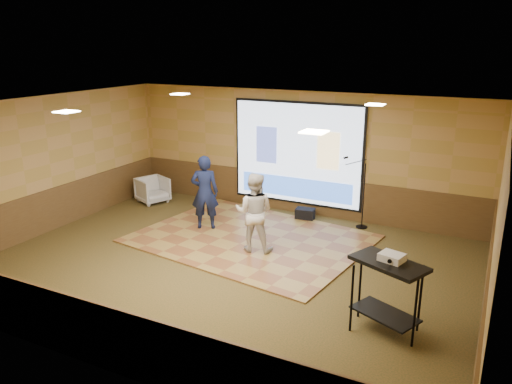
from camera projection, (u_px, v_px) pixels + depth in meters
The scene contains 19 objects.
ground at pixel (228, 264), 9.56m from camera, with size 9.00×9.00×0.00m, color #283217.
room_shell at pixel (226, 158), 8.95m from camera, with size 9.04×7.04×3.02m.
wainscot_back at pixel (296, 194), 12.40m from camera, with size 9.00×0.04×0.95m, color #4E341A.
wainscot_front at pixel (94, 334), 6.44m from camera, with size 9.00×0.04×0.95m, color #4E341A.
wainscot_left at pixel (56, 208), 11.34m from camera, with size 0.04×7.00×0.95m, color #4E341A.
wainscot_right at pixel (486, 292), 7.51m from camera, with size 0.04×7.00×0.95m, color #4E341A.
projector_screen at pixel (297, 155), 12.08m from camera, with size 3.32×0.06×2.52m.
downlight_nw at pixel (180, 94), 11.18m from camera, with size 0.32×0.32×0.02m, color beige.
downlight_ne at pixel (375, 105), 9.30m from camera, with size 0.32×0.32×0.02m, color beige.
downlight_sw at pixel (66, 112), 8.36m from camera, with size 0.32×0.32×0.02m, color beige.
downlight_se at pixel (314, 132), 6.48m from camera, with size 0.32×0.32×0.02m, color beige.
dance_floor at pixel (251, 239), 10.77m from camera, with size 4.69×3.57×0.03m, color olive.
player_left at pixel (205, 192), 11.13m from camera, with size 0.61×0.40×1.68m, color #131B3D.
player_right at pixel (254, 212), 9.92m from camera, with size 0.79×0.61×1.62m, color beige.
av_table at pixel (387, 281), 7.14m from camera, with size 1.06×0.56×1.11m.
projector at pixel (392, 257), 7.06m from camera, with size 0.33×0.27×0.11m, color white.
mic_stand at pixel (360, 207), 11.36m from camera, with size 0.64×0.26×1.64m.
banquet_chair at pixel (153, 190), 13.19m from camera, with size 0.72×0.74×0.67m, color gray.
duffel_bag at pixel (305, 214), 11.94m from camera, with size 0.44×0.29×0.27m, color black.
Camera 1 is at (4.39, -7.59, 4.09)m, focal length 35.00 mm.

